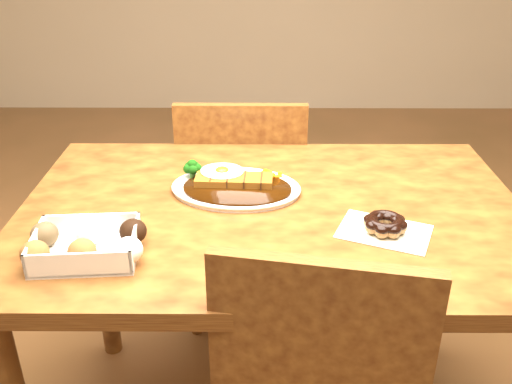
{
  "coord_description": "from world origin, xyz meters",
  "views": [
    {
      "loc": [
        -0.03,
        -1.2,
        1.39
      ],
      "look_at": [
        -0.04,
        -0.04,
        0.81
      ],
      "focal_mm": 40.0,
      "sensor_mm": 36.0,
      "label": 1
    }
  ],
  "objects_px": {
    "katsu_curry_plate": "(234,185)",
    "pon_de_ring": "(385,224)",
    "donut_box": "(86,243)",
    "table": "(271,242)",
    "chair_far": "(243,203)"
  },
  "relations": [
    {
      "from": "pon_de_ring",
      "to": "donut_box",
      "type": "bearing_deg",
      "value": -171.17
    },
    {
      "from": "katsu_curry_plate",
      "to": "donut_box",
      "type": "bearing_deg",
      "value": -134.04
    },
    {
      "from": "chair_far",
      "to": "katsu_curry_plate",
      "type": "xyz_separation_m",
      "value": [
        -0.01,
        -0.45,
        0.29
      ]
    },
    {
      "from": "donut_box",
      "to": "pon_de_ring",
      "type": "relative_size",
      "value": 1.06
    },
    {
      "from": "katsu_curry_plate",
      "to": "donut_box",
      "type": "xyz_separation_m",
      "value": [
        -0.29,
        -0.3,
        0.01
      ]
    },
    {
      "from": "chair_far",
      "to": "donut_box",
      "type": "distance_m",
      "value": 0.86
    },
    {
      "from": "table",
      "to": "chair_far",
      "type": "height_order",
      "value": "chair_far"
    },
    {
      "from": "table",
      "to": "chair_far",
      "type": "xyz_separation_m",
      "value": [
        -0.09,
        0.53,
        -0.17
      ]
    },
    {
      "from": "katsu_curry_plate",
      "to": "pon_de_ring",
      "type": "relative_size",
      "value": 1.47
    },
    {
      "from": "katsu_curry_plate",
      "to": "pon_de_ring",
      "type": "bearing_deg",
      "value": -30.69
    },
    {
      "from": "chair_far",
      "to": "pon_de_ring",
      "type": "relative_size",
      "value": 3.77
    },
    {
      "from": "katsu_curry_plate",
      "to": "donut_box",
      "type": "distance_m",
      "value": 0.41
    },
    {
      "from": "donut_box",
      "to": "pon_de_ring",
      "type": "height_order",
      "value": "donut_box"
    },
    {
      "from": "chair_far",
      "to": "donut_box",
      "type": "xyz_separation_m",
      "value": [
        -0.3,
        -0.75,
        0.3
      ]
    },
    {
      "from": "table",
      "to": "pon_de_ring",
      "type": "relative_size",
      "value": 5.19
    }
  ]
}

